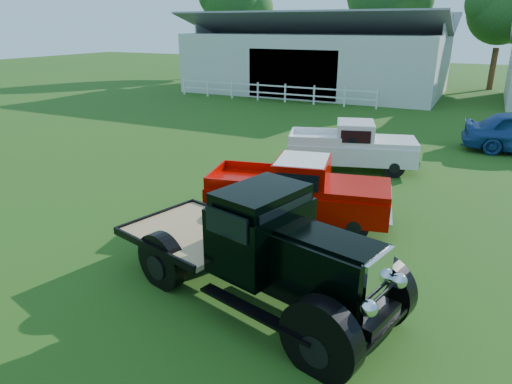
% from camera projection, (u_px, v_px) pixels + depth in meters
% --- Properties ---
extents(ground, '(120.00, 120.00, 0.00)m').
position_uv_depth(ground, '(225.00, 250.00, 10.40)').
color(ground, '#255016').
extents(shed_left, '(18.80, 10.20, 5.60)m').
position_uv_depth(shed_left, '(317.00, 53.00, 34.20)').
color(shed_left, '#BBBBBB').
rests_on(shed_left, ground).
extents(fence_rail, '(14.20, 0.16, 1.20)m').
position_uv_depth(fence_rail, '(271.00, 92.00, 30.34)').
color(fence_rail, white).
rests_on(fence_rail, ground).
extents(tree_a, '(6.30, 6.30, 10.50)m').
position_uv_depth(tree_a, '(234.00, 20.00, 43.83)').
color(tree_a, '#173710').
rests_on(tree_a, ground).
extents(tree_b, '(6.90, 6.90, 11.50)m').
position_uv_depth(tree_b, '(384.00, 13.00, 38.65)').
color(tree_b, '#173710').
rests_on(tree_b, ground).
extents(tree_c, '(5.40, 5.40, 9.00)m').
position_uv_depth(tree_c, '(499.00, 29.00, 34.49)').
color(tree_c, '#173710').
rests_on(tree_c, ground).
extents(vintage_flatbed, '(5.96, 3.54, 2.21)m').
position_uv_depth(vintage_flatbed, '(256.00, 245.00, 8.22)').
color(vintage_flatbed, black).
rests_on(vintage_flatbed, ground).
extents(red_pickup, '(4.99, 2.74, 1.72)m').
position_uv_depth(red_pickup, '(298.00, 190.00, 11.63)').
color(red_pickup, '#B60700').
rests_on(red_pickup, ground).
extents(white_pickup, '(4.84, 2.96, 1.66)m').
position_uv_depth(white_pickup, '(351.00, 146.00, 15.97)').
color(white_pickup, silver).
rests_on(white_pickup, ground).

